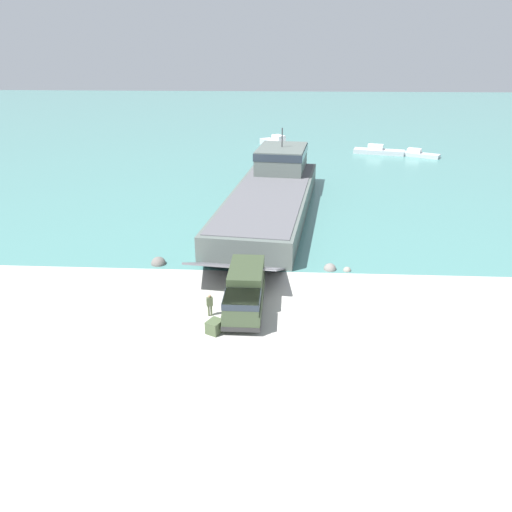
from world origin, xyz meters
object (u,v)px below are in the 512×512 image
object	(u,v)px
moored_boat_a	(277,143)
moored_boat_b	(417,154)
landing_craft	(272,191)
military_truck	(245,291)
cargo_crate	(215,327)
moored_boat_c	(378,151)
soldier_on_ramp	(210,304)

from	to	relation	value
moored_boat_a	moored_boat_b	distance (m)	25.10
landing_craft	moored_boat_a	bearing A→B (deg)	96.88
military_truck	cargo_crate	xyz separation A→B (m)	(-1.76, -3.25, -1.02)
moored_boat_a	cargo_crate	world-z (taller)	moored_boat_a
military_truck	moored_boat_b	size ratio (longest dim) A/B	0.99
moored_boat_a	moored_boat_c	bearing A→B (deg)	-50.81
soldier_on_ramp	cargo_crate	size ratio (longest dim) A/B	1.60
moored_boat_b	cargo_crate	xyz separation A→B (m)	(-26.96, -58.44, -0.00)
military_truck	moored_boat_c	world-z (taller)	military_truck
landing_craft	moored_boat_a	size ratio (longest dim) A/B	4.39
military_truck	soldier_on_ramp	bearing A→B (deg)	-65.32
cargo_crate	moored_boat_a	bearing A→B (deg)	87.43
moored_boat_a	cargo_crate	xyz separation A→B (m)	(-2.95, -65.76, -0.31)
landing_craft	moored_boat_b	world-z (taller)	landing_craft
moored_boat_b	cargo_crate	size ratio (longest dim) A/B	7.11
military_truck	moored_boat_b	bearing A→B (deg)	155.86
soldier_on_ramp	cargo_crate	bearing A→B (deg)	0.33
landing_craft	military_truck	size ratio (longest dim) A/B	4.99
military_truck	soldier_on_ramp	size ratio (longest dim) A/B	4.41
landing_craft	military_truck	xyz separation A→B (m)	(-1.32, -24.50, -0.52)
soldier_on_ramp	moored_boat_b	distance (m)	62.66
moored_boat_b	moored_boat_c	world-z (taller)	moored_boat_c
landing_craft	moored_boat_b	bearing A→B (deg)	58.81
soldier_on_ramp	military_truck	bearing A→B (deg)	98.66
military_truck	cargo_crate	size ratio (longest dim) A/B	7.04
soldier_on_ramp	moored_boat_a	size ratio (longest dim) A/B	0.20
military_truck	moored_boat_b	xyz separation A→B (m)	(25.20, 55.19, -1.02)
soldier_on_ramp	moored_boat_c	xyz separation A→B (m)	(21.39, 58.17, -0.43)
moored_boat_a	soldier_on_ramp	bearing A→B (deg)	-127.11
soldier_on_ramp	moored_boat_a	world-z (taller)	moored_boat_a
landing_craft	cargo_crate	bearing A→B (deg)	-89.64
moored_boat_c	soldier_on_ramp	bearing A→B (deg)	-6.09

